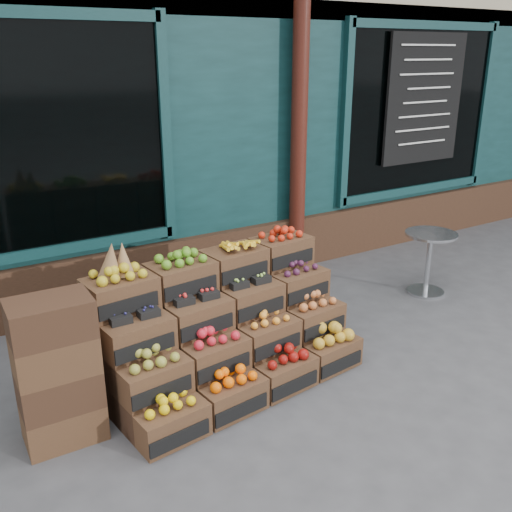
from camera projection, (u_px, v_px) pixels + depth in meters
ground at (322, 375)px, 4.63m from camera, size 60.00×60.00×0.00m
shop_facade at (101, 57)px, 7.91m from camera, size 12.00×6.24×4.80m
crate_display at (225, 333)px, 4.50m from camera, size 2.09×1.18×1.25m
spare_crates at (57, 372)px, 3.71m from camera, size 0.52×0.36×1.02m
bistro_table at (429, 256)px, 6.06m from camera, size 0.54×0.54×0.68m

